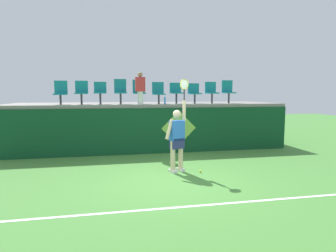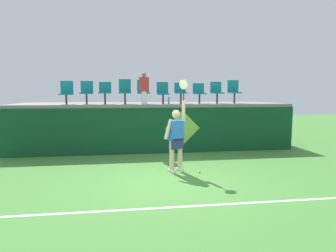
{
  "view_description": "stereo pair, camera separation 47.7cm",
  "coord_description": "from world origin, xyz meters",
  "views": [
    {
      "loc": [
        -1.48,
        -6.78,
        2.13
      ],
      "look_at": [
        0.15,
        1.16,
        1.22
      ],
      "focal_mm": 30.94,
      "sensor_mm": 36.0,
      "label": 1
    },
    {
      "loc": [
        -1.01,
        -6.86,
        2.13
      ],
      "look_at": [
        0.15,
        1.16,
        1.22
      ],
      "focal_mm": 30.94,
      "sensor_mm": 36.0,
      "label": 2
    }
  ],
  "objects": [
    {
      "name": "wall_signage_mount",
      "position": [
        0.97,
        3.21,
        0.0
      ],
      "size": [
        1.27,
        0.01,
        1.53
      ],
      "color": "#0F4223",
      "rests_on": "ground_plane"
    },
    {
      "name": "stadium_chair_6",
      "position": [
        1.03,
        3.95,
        2.2
      ],
      "size": [
        0.44,
        0.42,
        0.79
      ],
      "color": "#38383D",
      "rests_on": "spectator_platform"
    },
    {
      "name": "spectator_0",
      "position": [
        -0.37,
        3.48,
        2.33
      ],
      "size": [
        0.34,
        0.2,
        1.13
      ],
      "color": "white",
      "rests_on": "spectator_platform"
    },
    {
      "name": "court_back_wall",
      "position": [
        0.0,
        3.32,
        0.81
      ],
      "size": [
        10.41,
        0.2,
        1.62
      ],
      "primitive_type": "cube",
      "color": "#0F4223",
      "rests_on": "ground_plane"
    },
    {
      "name": "ground_plane",
      "position": [
        0.0,
        0.0,
        0.0
      ],
      "size": [
        40.0,
        40.0,
        0.0
      ],
      "primitive_type": "plane",
      "color": "#478438"
    },
    {
      "name": "water_bottle",
      "position": [
        0.52,
        3.49,
        1.88
      ],
      "size": [
        0.06,
        0.06,
        0.27
      ],
      "primitive_type": "cylinder",
      "color": "#338CE5",
      "rests_on": "spectator_platform"
    },
    {
      "name": "stadium_chair_2",
      "position": [
        -1.76,
        3.95,
        2.21
      ],
      "size": [
        0.44,
        0.42,
        0.81
      ],
      "color": "#38383D",
      "rests_on": "spectator_platform"
    },
    {
      "name": "spectator_platform",
      "position": [
        0.0,
        4.79,
        1.68
      ],
      "size": [
        10.41,
        3.05,
        0.12
      ],
      "primitive_type": "cube",
      "color": "gray",
      "rests_on": "court_back_wall"
    },
    {
      "name": "stadium_chair_7",
      "position": [
        1.75,
        3.95,
        2.18
      ],
      "size": [
        0.44,
        0.42,
        0.78
      ],
      "color": "#38383D",
      "rests_on": "spectator_platform"
    },
    {
      "name": "stadium_chair_9",
      "position": [
        3.14,
        3.96,
        2.24
      ],
      "size": [
        0.44,
        0.42,
        0.91
      ],
      "color": "#38383D",
      "rests_on": "spectator_platform"
    },
    {
      "name": "court_baseline_stripe",
      "position": [
        0.0,
        -1.7,
        0.0
      ],
      "size": [
        9.37,
        0.08,
        0.01
      ],
      "primitive_type": "cube",
      "color": "white",
      "rests_on": "ground_plane"
    },
    {
      "name": "tennis_ball",
      "position": [
        0.92,
        0.54,
        0.03
      ],
      "size": [
        0.07,
        0.07,
        0.07
      ],
      "primitive_type": "sphere",
      "color": "#D1E533",
      "rests_on": "ground_plane"
    },
    {
      "name": "stadium_chair_4",
      "position": [
        -0.37,
        3.96,
        2.23
      ],
      "size": [
        0.44,
        0.42,
        0.9
      ],
      "color": "#38383D",
      "rests_on": "spectator_platform"
    },
    {
      "name": "stadium_chair_8",
      "position": [
        2.45,
        3.95,
        2.21
      ],
      "size": [
        0.44,
        0.42,
        0.84
      ],
      "color": "#38383D",
      "rests_on": "spectator_platform"
    },
    {
      "name": "stadium_chair_0",
      "position": [
        -3.11,
        3.96,
        2.19
      ],
      "size": [
        0.44,
        0.42,
        0.84
      ],
      "color": "#38383D",
      "rests_on": "spectator_platform"
    },
    {
      "name": "stadium_chair_5",
      "position": [
        0.36,
        3.96,
        2.18
      ],
      "size": [
        0.44,
        0.42,
        0.81
      ],
      "color": "#38383D",
      "rests_on": "spectator_platform"
    },
    {
      "name": "tennis_player",
      "position": [
        0.31,
        0.72,
        0.96
      ],
      "size": [
        0.71,
        0.38,
        2.51
      ],
      "color": "white",
      "rests_on": "ground_plane"
    },
    {
      "name": "stadium_chair_3",
      "position": [
        -1.04,
        3.96,
        2.24
      ],
      "size": [
        0.44,
        0.42,
        0.91
      ],
      "color": "#38383D",
      "rests_on": "spectator_platform"
    },
    {
      "name": "stadium_chair_1",
      "position": [
        -2.41,
        3.95,
        2.21
      ],
      "size": [
        0.44,
        0.42,
        0.84
      ],
      "color": "#38383D",
      "rests_on": "spectator_platform"
    }
  ]
}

